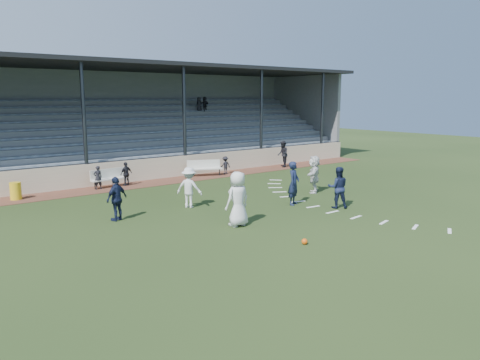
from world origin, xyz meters
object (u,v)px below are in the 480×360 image
bench_right (204,166)px  player_navy_lead (294,183)px  official (283,154)px  trash_bin (16,191)px  player_white_lead (238,199)px  football (305,242)px  bench_left (109,176)px

bench_right → player_navy_lead: 8.74m
bench_right → official: (6.13, -0.26, 0.31)m
trash_bin → player_white_lead: bearing=-61.5°
player_white_lead → football: bearing=93.8°
bench_right → official: 6.14m
bench_left → bench_right: size_ratio=1.01×
bench_left → player_navy_lead: 10.01m
bench_right → player_white_lead: player_white_lead is taller
trash_bin → football: size_ratio=4.07×
football → official: size_ratio=0.11×
player_navy_lead → football: bearing=-158.0°
official → player_white_lead: bearing=-11.4°
bench_left → official: official is taller
trash_bin → player_navy_lead: bearing=-42.5°
bench_left → official: size_ratio=1.16×
player_navy_lead → bench_left: bearing=91.2°
football → official: 16.78m
bench_right → trash_bin: 10.45m
football → player_white_lead: player_white_lead is taller
bench_right → football: size_ratio=10.28×
player_white_lead → official: (11.29, 9.61, -0.11)m
football → official: bearing=49.1°
bench_right → player_navy_lead: (-1.14, -8.66, 0.37)m
football → player_navy_lead: (3.70, 4.27, 0.85)m
trash_bin → player_navy_lead: size_ratio=0.42×
bench_right → football: 13.81m
bench_left → player_white_lead: size_ratio=1.01×
bench_right → official: bearing=20.1°
trash_bin → official: (16.58, -0.13, 0.48)m
bench_right → trash_bin: bench_right is taller
official → player_navy_lead: bearing=-2.7°
football → bench_left: bearing=94.5°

